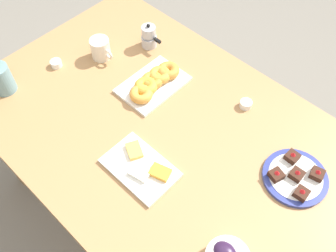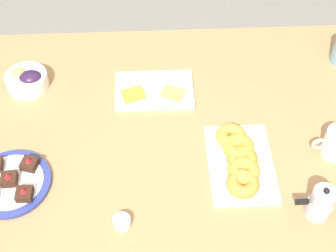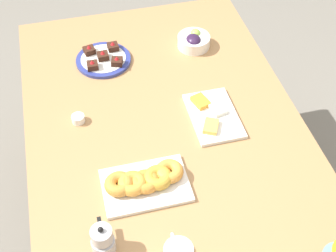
{
  "view_description": "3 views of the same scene",
  "coord_description": "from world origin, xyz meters",
  "px_view_note": "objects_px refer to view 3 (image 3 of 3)",
  "views": [
    {
      "loc": [
        0.56,
        -0.59,
        1.91
      ],
      "look_at": [
        0.0,
        0.0,
        0.78
      ],
      "focal_mm": 40.0,
      "sensor_mm": 36.0,
      "label": 1
    },
    {
      "loc": [
        0.04,
        0.9,
        1.89
      ],
      "look_at": [
        0.0,
        0.0,
        0.78
      ],
      "focal_mm": 50.0,
      "sensor_mm": 36.0,
      "label": 2
    },
    {
      "loc": [
        -1.08,
        0.27,
        2.0
      ],
      "look_at": [
        0.0,
        0.0,
        0.78
      ],
      "focal_mm": 50.0,
      "sensor_mm": 36.0,
      "label": 3
    }
  ],
  "objects_px": {
    "grape_bowl": "(194,41)",
    "moka_pot": "(103,240)",
    "dining_table": "(168,149)",
    "cheese_platter": "(213,115)",
    "dessert_plate": "(103,59)",
    "croissant_platter": "(145,181)",
    "jam_cup_honey": "(78,119)"
  },
  "relations": [
    {
      "from": "jam_cup_honey",
      "to": "moka_pot",
      "type": "xyz_separation_m",
      "value": [
        -0.53,
        -0.01,
        0.03
      ]
    },
    {
      "from": "croissant_platter",
      "to": "moka_pot",
      "type": "height_order",
      "value": "moka_pot"
    },
    {
      "from": "dessert_plate",
      "to": "dining_table",
      "type": "bearing_deg",
      "value": -160.32
    },
    {
      "from": "dining_table",
      "to": "cheese_platter",
      "type": "xyz_separation_m",
      "value": [
        0.04,
        -0.18,
        0.1
      ]
    },
    {
      "from": "jam_cup_honey",
      "to": "moka_pot",
      "type": "height_order",
      "value": "moka_pot"
    },
    {
      "from": "dining_table",
      "to": "dessert_plate",
      "type": "height_order",
      "value": "dessert_plate"
    },
    {
      "from": "dining_table",
      "to": "cheese_platter",
      "type": "height_order",
      "value": "cheese_platter"
    },
    {
      "from": "grape_bowl",
      "to": "dessert_plate",
      "type": "distance_m",
      "value": 0.39
    },
    {
      "from": "grape_bowl",
      "to": "croissant_platter",
      "type": "relative_size",
      "value": 0.49
    },
    {
      "from": "dining_table",
      "to": "grape_bowl",
      "type": "height_order",
      "value": "grape_bowl"
    },
    {
      "from": "grape_bowl",
      "to": "dining_table",
      "type": "bearing_deg",
      "value": 153.68
    },
    {
      "from": "croissant_platter",
      "to": "jam_cup_honey",
      "type": "bearing_deg",
      "value": 27.47
    },
    {
      "from": "croissant_platter",
      "to": "grape_bowl",
      "type": "bearing_deg",
      "value": -28.11
    },
    {
      "from": "moka_pot",
      "to": "grape_bowl",
      "type": "bearing_deg",
      "value": -31.23
    },
    {
      "from": "croissant_platter",
      "to": "moka_pot",
      "type": "xyz_separation_m",
      "value": [
        -0.19,
        0.16,
        0.02
      ]
    },
    {
      "from": "cheese_platter",
      "to": "dessert_plate",
      "type": "distance_m",
      "value": 0.54
    },
    {
      "from": "grape_bowl",
      "to": "dessert_plate",
      "type": "relative_size",
      "value": 0.61
    },
    {
      "from": "cheese_platter",
      "to": "croissant_platter",
      "type": "height_order",
      "value": "croissant_platter"
    },
    {
      "from": "dining_table",
      "to": "cheese_platter",
      "type": "bearing_deg",
      "value": -77.45
    },
    {
      "from": "grape_bowl",
      "to": "jam_cup_honey",
      "type": "xyz_separation_m",
      "value": [
        -0.32,
        0.53,
        -0.01
      ]
    },
    {
      "from": "croissant_platter",
      "to": "dessert_plate",
      "type": "height_order",
      "value": "same"
    },
    {
      "from": "croissant_platter",
      "to": "moka_pot",
      "type": "relative_size",
      "value": 2.4
    },
    {
      "from": "croissant_platter",
      "to": "dessert_plate",
      "type": "xyz_separation_m",
      "value": [
        0.66,
        0.04,
        -0.01
      ]
    },
    {
      "from": "grape_bowl",
      "to": "moka_pot",
      "type": "height_order",
      "value": "moka_pot"
    },
    {
      "from": "cheese_platter",
      "to": "jam_cup_honey",
      "type": "xyz_separation_m",
      "value": [
        0.1,
        0.48,
        0.0
      ]
    },
    {
      "from": "cheese_platter",
      "to": "grape_bowl",
      "type": "bearing_deg",
      "value": -6.57
    },
    {
      "from": "grape_bowl",
      "to": "croissant_platter",
      "type": "xyz_separation_m",
      "value": [
        -0.67,
        0.36,
        -0.0
      ]
    },
    {
      "from": "moka_pot",
      "to": "jam_cup_honey",
      "type": "bearing_deg",
      "value": 1.49
    },
    {
      "from": "dessert_plate",
      "to": "moka_pot",
      "type": "bearing_deg",
      "value": 171.49
    },
    {
      "from": "grape_bowl",
      "to": "moka_pot",
      "type": "xyz_separation_m",
      "value": [
        -0.86,
        0.52,
        0.02
      ]
    },
    {
      "from": "dining_table",
      "to": "jam_cup_honey",
      "type": "height_order",
      "value": "jam_cup_honey"
    },
    {
      "from": "dining_table",
      "to": "dessert_plate",
      "type": "distance_m",
      "value": 0.49
    }
  ]
}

